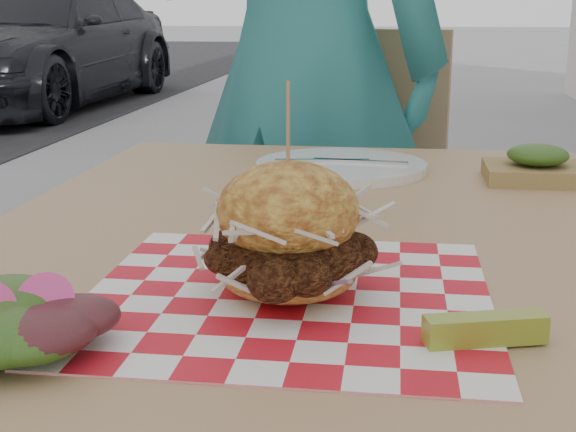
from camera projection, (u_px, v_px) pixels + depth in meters
The scene contains 10 objects.
diner at pixel (303, 55), 1.75m from camera, with size 0.66×0.43×1.80m, color teal.
car_dark at pixel (39, 43), 8.18m from camera, with size 1.76×4.34×1.26m, color black.
patio_table at pixel (317, 302), 0.93m from camera, with size 0.80×1.20×0.75m.
patio_chair at pixel (365, 201), 1.91m from camera, with size 0.49×0.50×0.95m.
paper_liner at pixel (288, 295), 0.72m from camera, with size 0.36×0.36×0.00m, color red.
sandwich at pixel (288, 238), 0.71m from camera, with size 0.17×0.17×0.19m.
pickle_spear at pixel (485, 329), 0.62m from camera, with size 0.10×0.02×0.02m, color #93AF32.
side_salad at pixel (18, 333), 0.60m from camera, with size 0.13×0.14×0.05m.
place_setting at pixel (341, 166), 1.27m from camera, with size 0.27×0.27×0.02m.
kraft_tray at pixel (537, 166), 1.19m from camera, with size 0.15×0.12×0.06m.
Camera 1 is at (0.04, -0.84, 1.00)m, focal length 50.00 mm.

